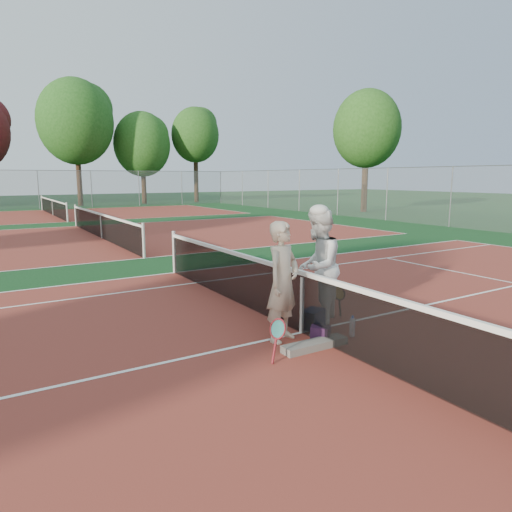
% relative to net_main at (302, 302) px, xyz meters
% --- Properties ---
extents(ground, '(130.00, 130.00, 0.00)m').
position_rel_net_main_xyz_m(ground, '(0.00, 0.00, -0.51)').
color(ground, '#0E3515').
rests_on(ground, ground).
extents(court_main, '(23.77, 10.97, 0.01)m').
position_rel_net_main_xyz_m(court_main, '(0.00, 0.00, -0.51)').
color(court_main, maroon).
rests_on(court_main, ground).
extents(court_far_a, '(23.77, 10.97, 0.01)m').
position_rel_net_main_xyz_m(court_far_a, '(0.00, 13.50, -0.51)').
color(court_far_a, maroon).
rests_on(court_far_a, ground).
extents(court_far_b, '(23.77, 10.97, 0.01)m').
position_rel_net_main_xyz_m(court_far_b, '(0.00, 27.00, -0.51)').
color(court_far_b, maroon).
rests_on(court_far_b, ground).
extents(net_main, '(0.10, 10.98, 1.02)m').
position_rel_net_main_xyz_m(net_main, '(0.00, 0.00, 0.00)').
color(net_main, black).
rests_on(net_main, ground).
extents(net_far_a, '(0.10, 10.98, 1.02)m').
position_rel_net_main_xyz_m(net_far_a, '(0.00, 13.50, 0.00)').
color(net_far_a, black).
rests_on(net_far_a, ground).
extents(net_far_b, '(0.10, 10.98, 1.02)m').
position_rel_net_main_xyz_m(net_far_b, '(0.00, 27.00, 0.00)').
color(net_far_b, black).
rests_on(net_far_b, ground).
extents(fence_back, '(32.00, 0.06, 3.00)m').
position_rel_net_main_xyz_m(fence_back, '(0.00, 34.00, 0.99)').
color(fence_back, slate).
rests_on(fence_back, ground).
extents(fence_right, '(0.06, 54.50, 3.00)m').
position_rel_net_main_xyz_m(fence_right, '(16.00, 6.75, 0.99)').
color(fence_right, slate).
rests_on(fence_right, ground).
extents(player_a, '(0.78, 0.66, 1.84)m').
position_rel_net_main_xyz_m(player_a, '(-0.44, -0.10, 0.41)').
color(player_a, beige).
rests_on(player_a, ground).
extents(player_b, '(1.21, 1.17, 1.96)m').
position_rel_net_main_xyz_m(player_b, '(0.57, 0.32, 0.47)').
color(player_b, white).
rests_on(player_b, ground).
extents(racket_red, '(0.32, 0.34, 0.58)m').
position_rel_net_main_xyz_m(racket_red, '(-0.96, -0.73, -0.22)').
color(racket_red, maroon).
rests_on(racket_red, ground).
extents(racket_black_held, '(0.28, 0.32, 0.59)m').
position_rel_net_main_xyz_m(racket_black_held, '(1.03, 0.28, -0.22)').
color(racket_black_held, black).
rests_on(racket_black_held, ground).
extents(racket_spare, '(0.54, 0.65, 0.08)m').
position_rel_net_main_xyz_m(racket_spare, '(0.03, -0.39, -0.47)').
color(racket_spare, black).
rests_on(racket_spare, ground).
extents(sports_bag_navy, '(0.47, 0.41, 0.31)m').
position_rel_net_main_xyz_m(sports_bag_navy, '(0.30, 0.09, -0.35)').
color(sports_bag_navy, black).
rests_on(sports_bag_navy, ground).
extents(sports_bag_purple, '(0.35, 0.35, 0.24)m').
position_rel_net_main_xyz_m(sports_bag_purple, '(0.01, -0.46, -0.39)').
color(sports_bag_purple, black).
rests_on(sports_bag_purple, ground).
extents(net_cover_canvas, '(1.06, 0.25, 0.11)m').
position_rel_net_main_xyz_m(net_cover_canvas, '(-0.25, -0.65, -0.45)').
color(net_cover_canvas, '#605C56').
rests_on(net_cover_canvas, ground).
extents(water_bottle, '(0.09, 0.09, 0.30)m').
position_rel_net_main_xyz_m(water_bottle, '(0.57, -0.56, -0.36)').
color(water_bottle, silver).
rests_on(water_bottle, ground).
extents(tree_back_3, '(6.30, 6.30, 10.75)m').
position_rel_net_main_xyz_m(tree_back_3, '(3.57, 36.64, 6.60)').
color(tree_back_3, '#382314').
rests_on(tree_back_3, ground).
extents(tree_back_4, '(5.18, 5.18, 8.46)m').
position_rel_net_main_xyz_m(tree_back_4, '(9.39, 36.96, 4.95)').
color(tree_back_4, '#382314').
rests_on(tree_back_4, ground).
extents(tree_back_5, '(4.66, 4.66, 9.24)m').
position_rel_net_main_xyz_m(tree_back_5, '(14.73, 36.86, 6.02)').
color(tree_back_5, '#382314').
rests_on(tree_back_5, ground).
extents(tree_right_1, '(4.72, 4.72, 8.53)m').
position_rel_net_main_xyz_m(tree_right_1, '(19.60, 18.47, 5.28)').
color(tree_right_1, '#382314').
rests_on(tree_right_1, ground).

